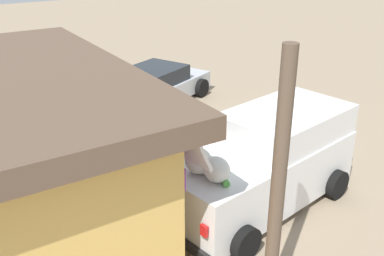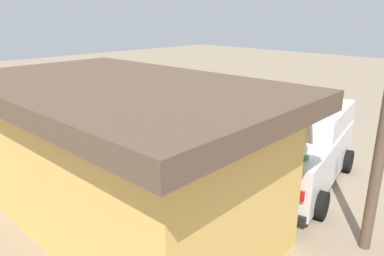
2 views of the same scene
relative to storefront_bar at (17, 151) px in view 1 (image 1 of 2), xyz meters
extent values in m
plane|color=gray|center=(1.02, -5.27, -1.57)|extent=(60.00, 60.00, 0.00)
cube|color=#E0B259|center=(0.00, 0.01, -0.24)|extent=(6.29, 3.56, 2.67)
cube|color=purple|center=(0.06, -1.72, 0.30)|extent=(5.87, 0.32, 0.36)
cube|color=black|center=(-1.05, -1.73, -0.57)|extent=(0.90, 0.09, 2.00)
cube|color=white|center=(1.42, -1.66, 0.57)|extent=(1.50, 0.11, 0.60)
cube|color=brown|center=(0.00, 0.01, 1.27)|extent=(7.13, 4.39, 0.35)
cube|color=white|center=(-1.70, -4.23, -0.83)|extent=(2.59, 4.53, 1.13)
cube|color=white|center=(-1.53, -5.02, 0.03)|extent=(2.19, 2.93, 0.60)
cube|color=black|center=(-1.27, -6.27, 0.00)|extent=(1.47, 0.39, 0.46)
cube|color=white|center=(-2.19, -1.94, 0.77)|extent=(1.64, 0.80, 0.90)
ellipsoid|color=silver|center=(-2.31, -2.79, -0.05)|extent=(0.52, 0.44, 0.44)
ellipsoid|color=silver|center=(-1.91, -2.68, -0.04)|extent=(0.55, 0.46, 0.46)
cylinder|color=#5FA62E|center=(-1.67, -3.04, -0.19)|extent=(0.22, 0.17, 0.15)
cylinder|color=#51A242|center=(-2.50, -2.85, -0.21)|extent=(0.23, 0.18, 0.12)
cylinder|color=#71AD41|center=(-2.08, -3.02, -0.21)|extent=(0.24, 0.13, 0.11)
cube|color=black|center=(-2.15, -2.11, -1.32)|extent=(1.64, 0.42, 0.16)
cube|color=red|center=(-2.82, -2.24, -0.78)|extent=(0.15, 0.09, 0.20)
cube|color=red|center=(-1.49, -1.96, -0.78)|extent=(0.15, 0.09, 0.20)
cylinder|color=black|center=(-2.32, -5.84, -1.26)|extent=(0.34, 0.66, 0.63)
cylinder|color=black|center=(-0.48, -5.45, -1.26)|extent=(0.34, 0.66, 0.63)
cylinder|color=black|center=(-2.92, -3.01, -1.26)|extent=(0.34, 0.66, 0.63)
cylinder|color=black|center=(-1.08, -2.62, -1.26)|extent=(0.34, 0.66, 0.63)
cube|color=#B2B7BC|center=(4.79, -5.01, -1.12)|extent=(3.44, 4.59, 0.55)
cube|color=#1E2328|center=(4.79, -5.01, -0.60)|extent=(2.28, 2.51, 0.48)
cylinder|color=black|center=(4.57, -6.72, -1.26)|extent=(0.47, 0.66, 0.62)
cylinder|color=black|center=(6.27, -5.89, -1.26)|extent=(0.47, 0.66, 0.62)
cylinder|color=black|center=(3.30, -4.12, -1.26)|extent=(0.47, 0.66, 0.62)
cylinder|color=black|center=(5.01, -3.29, -1.26)|extent=(0.47, 0.66, 0.62)
cylinder|color=navy|center=(-0.26, -2.40, -1.16)|extent=(0.15, 0.15, 0.83)
cylinder|color=navy|center=(-0.53, -2.20, -1.16)|extent=(0.15, 0.15, 0.83)
cylinder|color=#CC4C3F|center=(-0.40, -2.30, -0.45)|extent=(0.48, 0.48, 0.58)
sphere|color=tan|center=(-0.40, -2.30, -0.05)|extent=(0.22, 0.22, 0.22)
cylinder|color=#CC4C3F|center=(-0.20, -2.45, -0.44)|extent=(0.09, 0.09, 0.56)
cylinder|color=#CC4C3F|center=(-0.59, -2.16, -0.44)|extent=(0.09, 0.09, 0.56)
cylinder|color=#726047|center=(-1.97, -2.28, -1.14)|extent=(0.15, 0.15, 0.85)
cylinder|color=#726047|center=(-1.75, -2.53, -1.14)|extent=(0.15, 0.15, 0.85)
cylinder|color=silver|center=(-1.68, -2.24, -0.55)|extent=(0.74, 0.71, 0.62)
sphere|color=tan|center=(-1.42, -2.01, -0.31)|extent=(0.23, 0.23, 0.23)
cylinder|color=silver|center=(-1.66, -1.89, -0.66)|extent=(0.09, 0.09, 0.57)
cylinder|color=silver|center=(-1.33, -2.25, -0.66)|extent=(0.09, 0.09, 0.57)
cylinder|color=silver|center=(2.00, -2.55, -1.36)|extent=(0.28, 0.28, 0.41)
cylinder|color=brown|center=(-4.00, -2.64, 0.44)|extent=(0.20, 0.20, 4.02)
camera|label=1|loc=(-7.81, 0.91, 3.62)|focal=41.81mm
camera|label=2|loc=(-5.79, 3.82, 2.67)|focal=33.68mm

